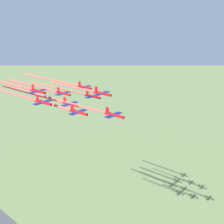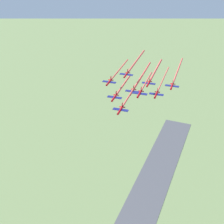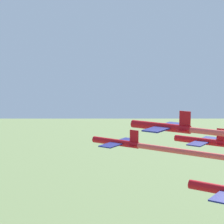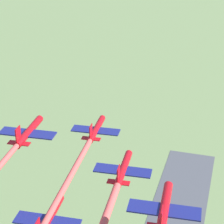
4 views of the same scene
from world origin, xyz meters
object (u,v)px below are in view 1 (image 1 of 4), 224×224
object	(u,v)px
jet_4	(70,104)
jet_8	(38,91)
jet_0	(114,115)
jet_2	(78,112)
jet_3	(93,96)
jet_1	(102,93)
jet_7	(63,93)
jet_6	(84,87)
jet_5	(43,102)

from	to	relation	value
jet_4	jet_8	bearing A→B (deg)	-59.53
jet_0	jet_4	size ratio (longest dim) A/B	1.00
jet_2	jet_3	world-z (taller)	jet_2
jet_1	jet_8	bearing A→B (deg)	-59.53
jet_0	jet_3	bearing A→B (deg)	-120.47
jet_2	jet_8	distance (m)	27.04
jet_0	jet_4	bearing A→B (deg)	-90.00
jet_2	jet_0	bearing A→B (deg)	120.47
jet_7	jet_6	bearing A→B (deg)	180.00
jet_7	jet_0	bearing A→B (deg)	78.91
jet_0	jet_6	distance (m)	46.34
jet_4	jet_1	bearing A→B (deg)	120.47
jet_4	jet_5	distance (m)	16.30
jet_5	jet_6	distance (m)	41.46
jet_2	jet_8	world-z (taller)	jet_8
jet_0	jet_3	world-z (taller)	jet_0
jet_2	jet_3	size ratio (longest dim) A/B	1.00
jet_0	jet_1	xyz separation A→B (m)	(15.09, -3.26, 5.38)
jet_2	jet_8	size ratio (longest dim) A/B	1.00
jet_1	jet_3	bearing A→B (deg)	-120.47
jet_3	jet_8	distance (m)	27.51
jet_0	jet_2	xyz separation A→B (m)	(10.19, 11.61, 0.46)
jet_0	jet_2	world-z (taller)	jet_2
jet_3	jet_6	world-z (taller)	jet_6
jet_1	jet_6	bearing A→B (deg)	-120.47
jet_1	jet_8	xyz separation A→B (m)	(20.37, 23.21, -0.20)
jet_3	jet_8	bearing A→B (deg)	-29.54
jet_0	jet_1	world-z (taller)	jet_1
jet_6	jet_8	distance (m)	31.59
jet_5	jet_6	size ratio (longest dim) A/B	1.00
jet_1	jet_2	distance (m)	16.41
jet_7	jet_1	bearing A→B (deg)	90.00
jet_3	jet_7	world-z (taller)	jet_7
jet_2	jet_3	bearing A→B (deg)	-150.46
jet_2	jet_7	xyz separation A→B (m)	(30.19, -6.53, 0.31)
jet_5	jet_7	xyz separation A→B (m)	(20.00, -18.13, -3.34)
jet_6	jet_7	world-z (taller)	jet_6
jet_4	jet_0	bearing A→B (deg)	90.00
jet_3	jet_6	distance (m)	15.48
jet_1	jet_2	bearing A→B (deg)	0.00
jet_2	jet_7	size ratio (longest dim) A/B	1.00
jet_3	jet_5	xyz separation A→B (m)	(-9.82, 29.74, 4.21)
jet_5	jet_6	xyz separation A→B (m)	(24.91, -33.00, -3.10)
jet_6	jet_0	bearing A→B (deg)	59.53
jet_1	jet_4	world-z (taller)	jet_1
jet_4	jet_5	world-z (taller)	jet_5
jet_1	jet_4	xyz separation A→B (m)	(10.19, 11.61, -5.78)
jet_7	jet_8	xyz separation A→B (m)	(-4.91, 14.87, 4.41)
jet_6	jet_8	world-z (taller)	jet_8
jet_4	jet_7	bearing A→B (deg)	-120.47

